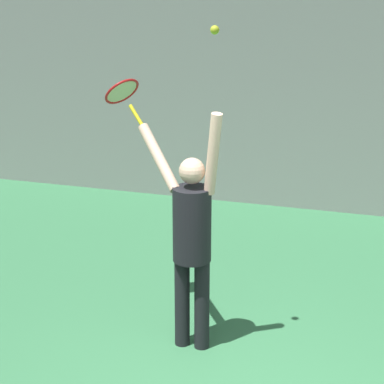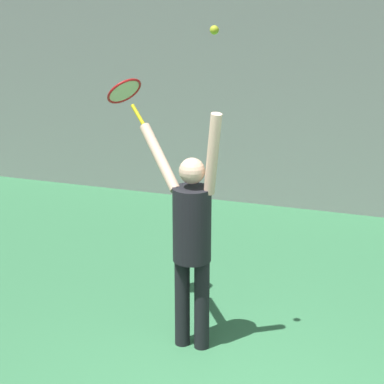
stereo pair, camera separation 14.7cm
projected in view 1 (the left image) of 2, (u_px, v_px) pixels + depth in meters
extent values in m
cube|color=gray|center=(344.00, 20.00, 8.61)|extent=(18.00, 0.10, 5.00)
cylinder|color=black|center=(182.00, 302.00, 5.93)|extent=(0.13, 0.13, 0.80)
cylinder|color=black|center=(202.00, 305.00, 5.88)|extent=(0.13, 0.13, 0.80)
cylinder|color=black|center=(192.00, 224.00, 5.69)|extent=(0.32, 0.32, 0.63)
sphere|color=beige|center=(192.00, 171.00, 5.54)|extent=(0.21, 0.21, 0.21)
cylinder|color=beige|center=(213.00, 154.00, 5.42)|extent=(0.20, 0.19, 0.67)
cylinder|color=beige|center=(159.00, 157.00, 5.78)|extent=(0.50, 0.43, 0.50)
cylinder|color=yellow|center=(137.00, 116.00, 5.95)|extent=(0.18, 0.12, 0.18)
torus|color=red|center=(122.00, 92.00, 6.02)|extent=(0.37, 0.41, 0.25)
cylinder|color=beige|center=(122.00, 92.00, 6.02)|extent=(0.31, 0.34, 0.21)
sphere|color=#CCDB2D|center=(215.00, 30.00, 5.08)|extent=(0.07, 0.07, 0.07)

